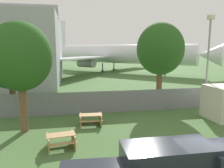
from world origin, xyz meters
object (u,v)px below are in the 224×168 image
object	(u,v)px
picnic_bench_near_cabin	(91,118)
tree_near_hangar	(10,62)
tree_left_of_cabin	(160,49)
airplane	(113,54)
tree_behind_benches	(20,57)
car_red_suv_mid_left	(168,168)
picnic_bench_open_grass	(61,139)

from	to	relation	value
picnic_bench_near_cabin	tree_near_hangar	size ratio (longest dim) A/B	0.25
tree_left_of_cabin	airplane	bearing A→B (deg)	87.48
tree_left_of_cabin	tree_behind_benches	bearing A→B (deg)	-154.58
tree_left_of_cabin	tree_behind_benches	size ratio (longest dim) A/B	1.11
tree_left_of_cabin	car_red_suv_mid_left	xyz separation A→B (m)	(-5.15, -13.31, -4.37)
tree_near_hangar	picnic_bench_open_grass	bearing A→B (deg)	-62.92
picnic_bench_open_grass	tree_left_of_cabin	distance (m)	13.51
picnic_bench_near_cabin	car_red_suv_mid_left	xyz separation A→B (m)	(2.15, -8.19, 0.56)
airplane	car_red_suv_mid_left	world-z (taller)	airplane
airplane	tree_left_of_cabin	bearing A→B (deg)	-50.41
tree_near_hangar	car_red_suv_mid_left	xyz separation A→B (m)	(8.81, -14.00, -3.20)
tree_behind_benches	car_red_suv_mid_left	xyz separation A→B (m)	(6.60, -7.72, -3.89)
airplane	tree_near_hangar	xyz separation A→B (m)	(-15.36, -31.04, -0.01)
picnic_bench_near_cabin	car_red_suv_mid_left	world-z (taller)	car_red_suv_mid_left
picnic_bench_open_grass	tree_behind_benches	xyz separation A→B (m)	(-2.51, 2.95, 4.45)
tree_near_hangar	tree_behind_benches	world-z (taller)	tree_behind_benches
picnic_bench_open_grass	tree_behind_benches	world-z (taller)	tree_behind_benches
airplane	car_red_suv_mid_left	xyz separation A→B (m)	(-6.55, -45.04, -3.21)
tree_behind_benches	car_red_suv_mid_left	bearing A→B (deg)	-49.49
tree_near_hangar	tree_behind_benches	xyz separation A→B (m)	(2.21, -6.28, 0.69)
tree_behind_benches	picnic_bench_near_cabin	bearing A→B (deg)	5.93
tree_behind_benches	airplane	bearing A→B (deg)	70.59
car_red_suv_mid_left	picnic_bench_open_grass	bearing A→B (deg)	131.19
picnic_bench_near_cabin	picnic_bench_open_grass	xyz separation A→B (m)	(-1.94, -3.41, -0.00)
tree_left_of_cabin	tree_behind_benches	xyz separation A→B (m)	(-11.75, -5.58, -0.48)
tree_near_hangar	picnic_bench_near_cabin	bearing A→B (deg)	-41.15
tree_near_hangar	tree_behind_benches	size ratio (longest dim) A/B	0.93
airplane	picnic_bench_near_cabin	xyz separation A→B (m)	(-8.70, -36.85, -3.77)
tree_left_of_cabin	car_red_suv_mid_left	distance (m)	14.92
picnic_bench_near_cabin	car_red_suv_mid_left	bearing A→B (deg)	-75.25
car_red_suv_mid_left	tree_near_hangar	bearing A→B (deg)	122.76
picnic_bench_near_cabin	tree_behind_benches	xyz separation A→B (m)	(-4.44, -0.46, 4.45)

